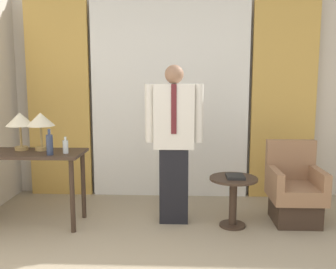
# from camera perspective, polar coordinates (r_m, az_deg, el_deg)

# --- Properties ---
(wall_back) EXTENTS (10.00, 0.06, 2.70)m
(wall_back) POSITION_cam_1_polar(r_m,az_deg,el_deg) (5.05, 0.32, 6.04)
(wall_back) COLOR beige
(wall_back) RESTS_ON ground_plane
(curtain_sheer_center) EXTENTS (2.05, 0.06, 2.58)m
(curtain_sheer_center) POSITION_cam_1_polar(r_m,az_deg,el_deg) (4.93, 0.26, 5.28)
(curtain_sheer_center) COLOR white
(curtain_sheer_center) RESTS_ON ground_plane
(curtain_drape_left) EXTENTS (0.82, 0.06, 2.58)m
(curtain_drape_left) POSITION_cam_1_polar(r_m,az_deg,el_deg) (5.20, -16.31, 5.11)
(curtain_drape_left) COLOR gold
(curtain_drape_left) RESTS_ON ground_plane
(curtain_drape_right) EXTENTS (0.82, 0.06, 2.58)m
(curtain_drape_right) POSITION_cam_1_polar(r_m,az_deg,el_deg) (5.09, 17.19, 5.01)
(curtain_drape_right) COLOR gold
(curtain_drape_right) RESTS_ON ground_plane
(desk) EXTENTS (1.16, 0.54, 0.79)m
(desk) POSITION_cam_1_polar(r_m,az_deg,el_deg) (4.26, -20.46, -4.22)
(desk) COLOR #38281E
(desk) RESTS_ON ground_plane
(table_lamp_left) EXTENTS (0.30, 0.30, 0.41)m
(table_lamp_left) POSITION_cam_1_polar(r_m,az_deg,el_deg) (4.33, -21.63, 1.91)
(table_lamp_left) COLOR #9E7F47
(table_lamp_left) RESTS_ON desk
(table_lamp_right) EXTENTS (0.30, 0.30, 0.41)m
(table_lamp_right) POSITION_cam_1_polar(r_m,az_deg,el_deg) (4.24, -18.84, 1.93)
(table_lamp_right) COLOR #9E7F47
(table_lamp_right) RESTS_ON desk
(bottle_near_edge) EXTENTS (0.07, 0.07, 0.27)m
(bottle_near_edge) POSITION_cam_1_polar(r_m,az_deg,el_deg) (3.98, -17.60, -1.43)
(bottle_near_edge) COLOR #2D3851
(bottle_near_edge) RESTS_ON desk
(bottle_by_lamp) EXTENTS (0.06, 0.06, 0.17)m
(bottle_by_lamp) POSITION_cam_1_polar(r_m,az_deg,el_deg) (4.02, -15.35, -1.77)
(bottle_by_lamp) COLOR silver
(bottle_by_lamp) RESTS_ON desk
(person) EXTENTS (0.62, 0.21, 1.71)m
(person) POSITION_cam_1_polar(r_m,az_deg,el_deg) (4.00, 0.93, -0.59)
(person) COLOR black
(person) RESTS_ON ground_plane
(armchair) EXTENTS (0.55, 0.58, 0.88)m
(armchair) POSITION_cam_1_polar(r_m,az_deg,el_deg) (4.38, 18.68, -8.33)
(armchair) COLOR #38281E
(armchair) RESTS_ON ground_plane
(side_table) EXTENTS (0.50, 0.50, 0.54)m
(side_table) POSITION_cam_1_polar(r_m,az_deg,el_deg) (4.06, 9.90, -8.81)
(side_table) COLOR #38281E
(side_table) RESTS_ON ground_plane
(book) EXTENTS (0.19, 0.22, 0.03)m
(book) POSITION_cam_1_polar(r_m,az_deg,el_deg) (4.00, 10.21, -6.30)
(book) COLOR black
(book) RESTS_ON side_table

